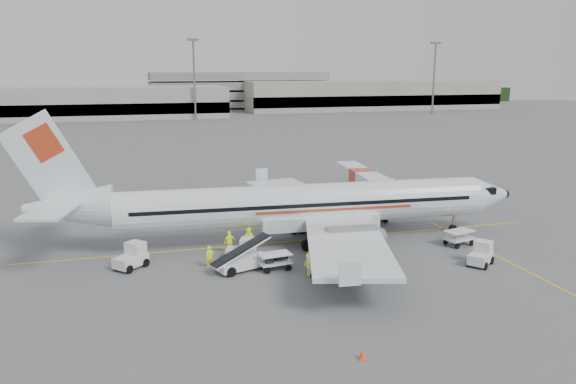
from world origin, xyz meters
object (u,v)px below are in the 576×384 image
jet_bridge (362,189)px  tug_aft (130,256)px  belt_loader (243,250)px  tug_mid (241,249)px  aircraft (305,177)px  tug_fore (481,254)px

jet_bridge → tug_aft: bearing=-148.4°
jet_bridge → belt_loader: (-15.23, -14.47, -0.59)m
tug_mid → tug_aft: 8.04m
belt_loader → tug_mid: (0.22, 2.13, -0.61)m
jet_bridge → belt_loader: bearing=-132.5°
jet_bridge → tug_mid: size_ratio=7.10×
tug_mid → jet_bridge: bearing=60.5°
aircraft → tug_aft: size_ratio=16.77×
tug_fore → tug_aft: tug_aft is taller
aircraft → belt_loader: aircraft is taller
aircraft → tug_mid: size_ratio=18.23×
aircraft → jet_bridge: aircraft is taller
belt_loader → tug_fore: 17.37m
aircraft → tug_mid: 8.14m
jet_bridge → tug_aft: (-23.05, -12.07, -1.12)m
tug_fore → tug_aft: size_ratio=0.94×
tug_aft → jet_bridge: bearing=-16.5°
aircraft → tug_aft: bearing=-165.2°
tug_mid → tug_aft: bearing=-160.8°
aircraft → tug_aft: 14.98m
jet_bridge → tug_aft: 26.04m
tug_fore → tug_mid: size_ratio=1.02×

